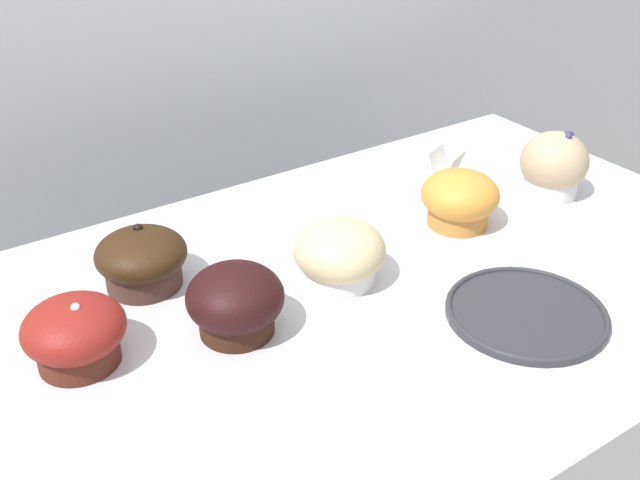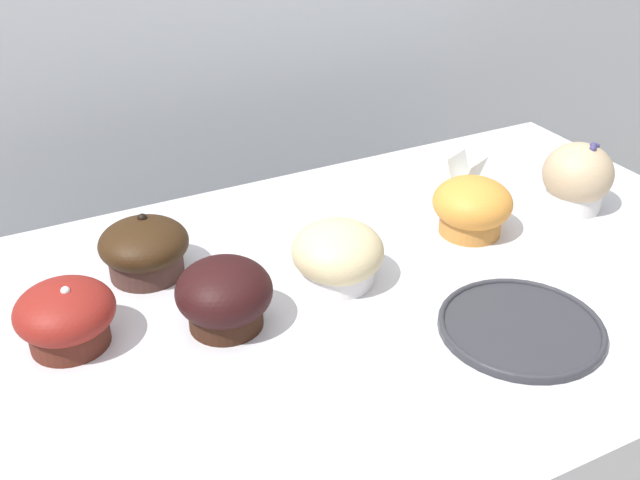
% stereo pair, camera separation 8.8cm
% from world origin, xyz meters
% --- Properties ---
extents(wall_back, '(3.20, 0.10, 1.80)m').
position_xyz_m(wall_back, '(0.00, 0.60, 0.90)').
color(wall_back, silver).
rests_on(wall_back, ground).
extents(muffin_front_center, '(0.10, 0.10, 0.08)m').
position_xyz_m(muffin_front_center, '(-0.20, 0.01, 0.96)').
color(muffin_front_center, '#351B11').
rests_on(muffin_front_center, display_counter).
extents(muffin_back_left, '(0.10, 0.10, 0.08)m').
position_xyz_m(muffin_back_left, '(0.16, 0.05, 0.95)').
color(muffin_back_left, '#C37E37').
rests_on(muffin_back_left, display_counter).
extents(muffin_back_right, '(0.11, 0.11, 0.07)m').
position_xyz_m(muffin_back_right, '(-0.24, 0.15, 0.95)').
color(muffin_back_right, '#432923').
rests_on(muffin_back_right, display_counter).
extents(muffin_front_left, '(0.10, 0.10, 0.08)m').
position_xyz_m(muffin_front_left, '(-0.35, 0.05, 0.95)').
color(muffin_front_left, '#522118').
rests_on(muffin_front_left, display_counter).
extents(muffin_front_right, '(0.11, 0.11, 0.08)m').
position_xyz_m(muffin_front_right, '(-0.05, 0.03, 0.95)').
color(muffin_front_right, white).
rests_on(muffin_front_right, display_counter).
extents(muffin_back_center, '(0.10, 0.10, 0.10)m').
position_xyz_m(muffin_back_center, '(0.33, 0.04, 0.96)').
color(muffin_back_center, silver).
rests_on(muffin_back_center, display_counter).
extents(serving_plate, '(0.18, 0.18, 0.01)m').
position_xyz_m(serving_plate, '(0.08, -0.15, 0.92)').
color(serving_plate, '#2D2D33').
rests_on(serving_plate, display_counter).
extents(price_card, '(0.06, 0.06, 0.06)m').
position_xyz_m(price_card, '(0.22, 0.14, 0.95)').
color(price_card, white).
rests_on(price_card, display_counter).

